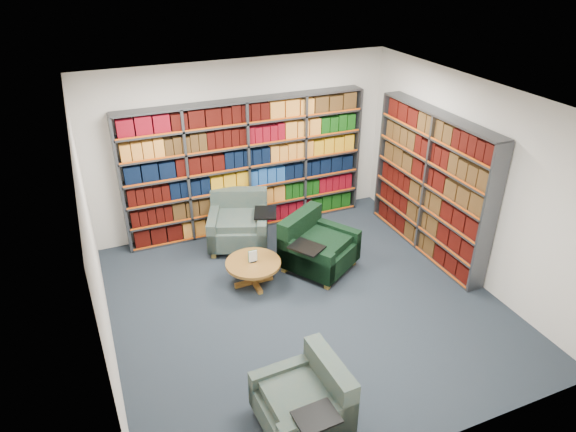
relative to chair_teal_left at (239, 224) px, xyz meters
name	(u,v)px	position (x,y,z in m)	size (l,w,h in m)	color
room_shell	(307,212)	(0.32, -1.88, 1.06)	(5.02, 5.02, 2.82)	black
bookshelf_back	(247,167)	(0.32, 0.46, 0.76)	(4.00, 0.28, 2.20)	#47494F
bookshelf_right	(431,185)	(2.66, -1.28, 0.76)	(0.28, 2.50, 2.20)	#47494F
chair_teal_left	(239,224)	(0.00, 0.00, 0.00)	(1.22, 1.18, 0.83)	#082838
chair_green_right	(314,247)	(0.81, -1.12, 0.00)	(1.25, 1.25, 0.83)	black
chair_teal_front	(309,401)	(-0.46, -3.68, -0.04)	(0.85, 0.98, 0.74)	#082838
coffee_table	(253,266)	(-0.17, -1.19, -0.04)	(0.79, 0.79, 0.55)	brown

